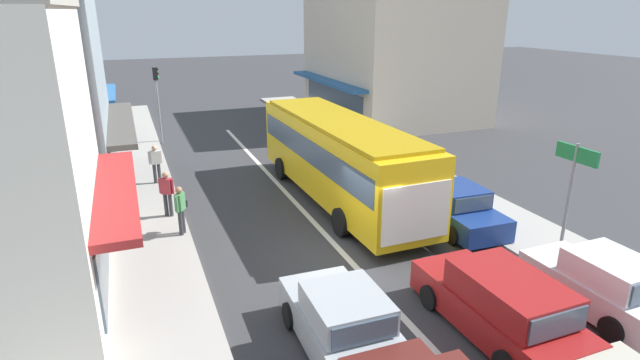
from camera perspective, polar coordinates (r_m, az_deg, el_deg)
name	(u,v)px	position (r m, az deg, el deg)	size (l,w,h in m)	color
ground_plane	(345,256)	(15.37, 2.90, -8.64)	(140.00, 140.00, 0.00)	#353538
lane_centre_line	(302,209)	(18.74, -2.11, -3.36)	(0.20, 28.00, 0.01)	silver
sidewalk_left	(107,214)	(19.72, -23.18, -3.59)	(5.20, 44.00, 0.14)	#A39E96
kerb_right	(416,174)	(22.99, 10.93, 0.71)	(2.80, 44.00, 0.12)	#A39E96
shopfront_far_end	(29,67)	(30.61, -30.35, 11.13)	(7.16, 7.01, 8.61)	silver
building_right_far	(393,52)	(35.01, 8.32, 14.29)	(9.79, 11.33, 8.83)	beige
city_bus	(339,154)	(19.02, 2.16, 2.95)	(2.89, 10.90, 3.23)	yellow
wagon_adjacent_lane_trail	(500,305)	(12.35, 19.91, -13.32)	(1.98, 4.52, 1.58)	maroon
sedan_queue_gap_filler	(345,326)	(11.17, 2.83, -16.32)	(1.96, 4.23, 1.47)	#9EA3A8
parked_hatchback_kerb_front	(602,285)	(14.27, 29.51, -10.38)	(1.86, 3.72, 1.54)	silver
parked_sedan_kerb_second	(455,208)	(17.74, 15.13, -3.07)	(2.00, 4.25, 1.47)	navy
parked_sedan_kerb_third	(386,164)	(22.15, 7.51, 1.83)	(1.91, 4.21, 1.47)	navy
traffic_light_downstreet	(157,92)	(28.84, -18.12, 9.51)	(0.33, 0.24, 4.20)	gray
directional_road_sign	(573,175)	(15.74, 26.95, 0.47)	(0.10, 1.40, 3.60)	gray
pedestrian_with_handbag_near	(181,207)	(16.70, -15.65, -3.01)	(0.45, 0.64, 1.63)	#333338
pedestrian_browsing_midblock	(156,162)	(21.98, -18.25, 1.99)	(0.57, 0.24, 1.63)	#333338
pedestrian_far_walker	(167,191)	(18.29, -17.10, -1.24)	(0.50, 0.38, 1.63)	#333338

